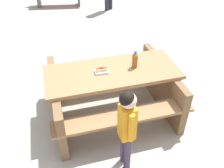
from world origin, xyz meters
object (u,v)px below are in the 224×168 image
Objects in this scene: hotdog_tray at (102,71)px; child_in_coat at (127,122)px; soda_bottle at (135,60)px; picnic_table at (112,89)px.

child_in_coat reaches higher than hotdog_tray.
hotdog_tray is 0.92m from child_in_coat.
picnic_table is at bearing 17.07° from soda_bottle.
picnic_table is 10.52× the size of hotdog_tray.
child_in_coat is (0.13, 1.01, -0.15)m from soda_bottle.
soda_bottle is at bearing -161.97° from hotdog_tray.
child_in_coat is at bearing 82.47° from soda_bottle.
hotdog_tray is at bearing 20.14° from picnic_table.
soda_bottle is 1.22× the size of hotdog_tray.
child_in_coat reaches higher than soda_bottle.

